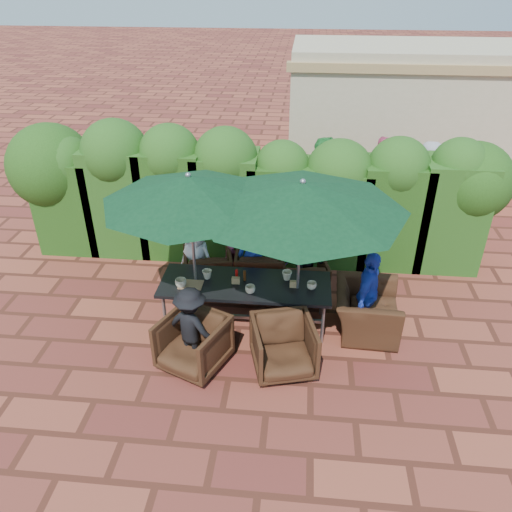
# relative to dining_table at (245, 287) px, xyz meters

# --- Properties ---
(ground) EXTENTS (80.00, 80.00, 0.00)m
(ground) POSITION_rel_dining_table_xyz_m (-0.09, -0.12, -0.68)
(ground) COLOR brown
(ground) RESTS_ON ground
(dining_table) EXTENTS (2.55, 0.90, 0.75)m
(dining_table) POSITION_rel_dining_table_xyz_m (0.00, 0.00, 0.00)
(dining_table) COLOR black
(dining_table) RESTS_ON ground
(umbrella_left) EXTENTS (2.48, 2.48, 2.46)m
(umbrella_left) POSITION_rel_dining_table_xyz_m (-0.76, 0.04, 1.54)
(umbrella_left) COLOR gray
(umbrella_left) RESTS_ON ground
(umbrella_right) EXTENTS (2.89, 2.89, 2.46)m
(umbrella_right) POSITION_rel_dining_table_xyz_m (0.78, -0.04, 1.54)
(umbrella_right) COLOR gray
(umbrella_right) RESTS_ON ground
(chair_far_left) EXTENTS (0.95, 0.91, 0.81)m
(chair_far_left) POSITION_rel_dining_table_xyz_m (-0.76, 0.95, -0.27)
(chair_far_left) COLOR black
(chair_far_left) RESTS_ON ground
(chair_far_mid) EXTENTS (0.83, 0.78, 0.83)m
(chair_far_mid) POSITION_rel_dining_table_xyz_m (0.12, 1.07, -0.26)
(chair_far_mid) COLOR black
(chair_far_mid) RESTS_ON ground
(chair_far_right) EXTENTS (0.88, 0.84, 0.77)m
(chair_far_right) POSITION_rel_dining_table_xyz_m (0.87, 0.86, -0.29)
(chair_far_right) COLOR black
(chair_far_right) RESTS_ON ground
(chair_near_left) EXTENTS (1.06, 1.04, 0.85)m
(chair_near_left) POSITION_rel_dining_table_xyz_m (-0.61, -0.99, -0.25)
(chair_near_left) COLOR black
(chair_near_left) RESTS_ON ground
(chair_near_right) EXTENTS (0.98, 0.95, 0.84)m
(chair_near_right) POSITION_rel_dining_table_xyz_m (0.63, -0.94, -0.26)
(chair_near_right) COLOR black
(chair_near_right) RESTS_ON ground
(chair_end_right) EXTENTS (0.75, 1.11, 0.95)m
(chair_end_right) POSITION_rel_dining_table_xyz_m (1.83, 0.04, -0.20)
(chair_end_right) COLOR black
(chair_end_right) RESTS_ON ground
(adult_far_left) EXTENTS (0.71, 0.59, 1.25)m
(adult_far_left) POSITION_rel_dining_table_xyz_m (-0.91, 0.86, -0.05)
(adult_far_left) COLOR white
(adult_far_left) RESTS_ON ground
(adult_far_mid) EXTENTS (0.52, 0.43, 1.42)m
(adult_far_mid) POSITION_rel_dining_table_xyz_m (0.03, 0.91, 0.03)
(adult_far_mid) COLOR #223DB9
(adult_far_mid) RESTS_ON ground
(adult_far_right) EXTENTS (0.60, 0.42, 1.15)m
(adult_far_right) POSITION_rel_dining_table_xyz_m (0.91, 0.99, -0.10)
(adult_far_right) COLOR black
(adult_far_right) RESTS_ON ground
(adult_near_left) EXTENTS (0.84, 0.62, 1.20)m
(adult_near_left) POSITION_rel_dining_table_xyz_m (-0.64, -0.90, -0.08)
(adult_near_left) COLOR black
(adult_near_left) RESTS_ON ground
(adult_end_right) EXTENTS (0.66, 0.89, 1.37)m
(adult_end_right) POSITION_rel_dining_table_xyz_m (1.82, -0.01, 0.01)
(adult_end_right) COLOR #223DB9
(adult_end_right) RESTS_ON ground
(child_left) EXTENTS (0.33, 0.28, 0.81)m
(child_left) POSITION_rel_dining_table_xyz_m (-0.36, 1.11, -0.27)
(child_left) COLOR #C4456F
(child_left) RESTS_ON ground
(child_right) EXTENTS (0.29, 0.24, 0.74)m
(child_right) POSITION_rel_dining_table_xyz_m (0.49, 1.12, -0.31)
(child_right) COLOR #734799
(child_right) RESTS_ON ground
(pedestrian_a) EXTENTS (1.65, 1.53, 1.78)m
(pedestrian_a) POSITION_rel_dining_table_xyz_m (1.22, 4.03, 0.21)
(pedestrian_a) COLOR #238233
(pedestrian_a) RESTS_ON ground
(pedestrian_b) EXTENTS (0.94, 0.68, 1.79)m
(pedestrian_b) POSITION_rel_dining_table_xyz_m (2.42, 4.14, 0.22)
(pedestrian_b) COLOR #C4456F
(pedestrian_b) RESTS_ON ground
(pedestrian_c) EXTENTS (1.14, 0.64, 1.70)m
(pedestrian_c) POSITION_rel_dining_table_xyz_m (3.42, 4.17, 0.17)
(pedestrian_c) COLOR #93929A
(pedestrian_c) RESTS_ON ground
(cup_a) EXTENTS (0.17, 0.17, 0.13)m
(cup_a) POSITION_rel_dining_table_xyz_m (-0.93, -0.18, 0.14)
(cup_a) COLOR beige
(cup_a) RESTS_ON dining_table
(cup_b) EXTENTS (0.15, 0.15, 0.14)m
(cup_b) POSITION_rel_dining_table_xyz_m (-0.59, 0.09, 0.14)
(cup_b) COLOR beige
(cup_b) RESTS_ON dining_table
(cup_c) EXTENTS (0.15, 0.15, 0.12)m
(cup_c) POSITION_rel_dining_table_xyz_m (0.10, -0.23, 0.13)
(cup_c) COLOR beige
(cup_c) RESTS_ON dining_table
(cup_d) EXTENTS (0.15, 0.15, 0.14)m
(cup_d) POSITION_rel_dining_table_xyz_m (0.61, 0.17, 0.14)
(cup_d) COLOR beige
(cup_d) RESTS_ON dining_table
(cup_e) EXTENTS (0.14, 0.14, 0.11)m
(cup_e) POSITION_rel_dining_table_xyz_m (0.99, -0.05, 0.13)
(cup_e) COLOR beige
(cup_e) RESTS_ON dining_table
(ketchup_bottle) EXTENTS (0.04, 0.04, 0.17)m
(ketchup_bottle) POSITION_rel_dining_table_xyz_m (-0.14, 0.10, 0.16)
(ketchup_bottle) COLOR #B20C0A
(ketchup_bottle) RESTS_ON dining_table
(sauce_bottle) EXTENTS (0.04, 0.04, 0.17)m
(sauce_bottle) POSITION_rel_dining_table_xyz_m (-0.02, 0.08, 0.16)
(sauce_bottle) COLOR #4C230C
(sauce_bottle) RESTS_ON dining_table
(serving_tray) EXTENTS (0.35, 0.25, 0.02)m
(serving_tray) POSITION_rel_dining_table_xyz_m (-0.80, -0.13, 0.08)
(serving_tray) COLOR #9F724C
(serving_tray) RESTS_ON dining_table
(number_block_left) EXTENTS (0.12, 0.06, 0.10)m
(number_block_left) POSITION_rel_dining_table_xyz_m (-0.14, -0.01, 0.12)
(number_block_left) COLOR tan
(number_block_left) RESTS_ON dining_table
(number_block_right) EXTENTS (0.12, 0.06, 0.10)m
(number_block_right) POSITION_rel_dining_table_xyz_m (0.72, -0.02, 0.12)
(number_block_right) COLOR tan
(number_block_right) RESTS_ON dining_table
(hedge_wall) EXTENTS (9.10, 1.60, 2.55)m
(hedge_wall) POSITION_rel_dining_table_xyz_m (-0.31, 2.20, 0.69)
(hedge_wall) COLOR #1B3A0F
(hedge_wall) RESTS_ON ground
(building) EXTENTS (6.20, 3.08, 3.20)m
(building) POSITION_rel_dining_table_xyz_m (3.41, 6.87, 0.93)
(building) COLOR #C5B392
(building) RESTS_ON ground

